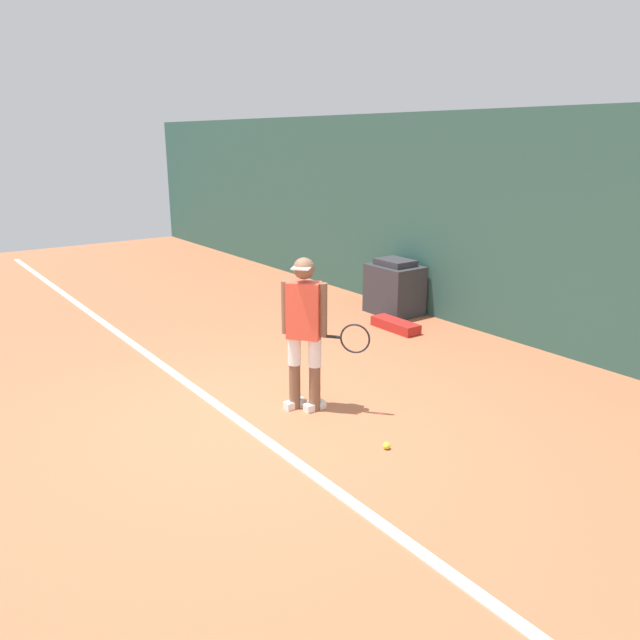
{
  "coord_description": "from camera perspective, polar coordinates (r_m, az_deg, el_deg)",
  "views": [
    {
      "loc": [
        5.08,
        -2.95,
        2.8
      ],
      "look_at": [
        0.05,
        0.73,
        0.95
      ],
      "focal_mm": 35.0,
      "sensor_mm": 36.0,
      "label": 1
    }
  ],
  "objects": [
    {
      "name": "ground_plane",
      "position": [
        6.5,
        -5.55,
        -9.05
      ],
      "size": [
        24.0,
        24.0,
        0.0
      ],
      "primitive_type": "plane",
      "color": "#B76642"
    },
    {
      "name": "back_wall",
      "position": [
        8.9,
        18.65,
        7.77
      ],
      "size": [
        24.0,
        0.1,
        3.15
      ],
      "color": "#2D564C",
      "rests_on": "ground_plane"
    },
    {
      "name": "tennis_ball",
      "position": [
        5.93,
        6.11,
        -11.36
      ],
      "size": [
        0.07,
        0.07,
        0.07
      ],
      "color": "#D1E533",
      "rests_on": "ground_plane"
    },
    {
      "name": "tennis_player",
      "position": [
        6.4,
        -1.34,
        -0.69
      ],
      "size": [
        0.74,
        0.63,
        1.63
      ],
      "rotation": [
        0.0,
        0.0,
        0.68
      ],
      "color": "brown",
      "rests_on": "ground_plane"
    },
    {
      "name": "covered_chair",
      "position": [
        10.2,
        6.83,
        2.92
      ],
      "size": [
        0.84,
        0.64,
        0.9
      ],
      "color": "#333338",
      "rests_on": "ground_plane"
    },
    {
      "name": "court_baseline",
      "position": [
        6.42,
        -7.02,
        -9.41
      ],
      "size": [
        21.6,
        0.1,
        0.01
      ],
      "color": "white",
      "rests_on": "ground_plane"
    },
    {
      "name": "equipment_bag",
      "position": [
        9.4,
        6.91,
        -0.47
      ],
      "size": [
        0.82,
        0.28,
        0.15
      ],
      "color": "#B2231E",
      "rests_on": "ground_plane"
    }
  ]
}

